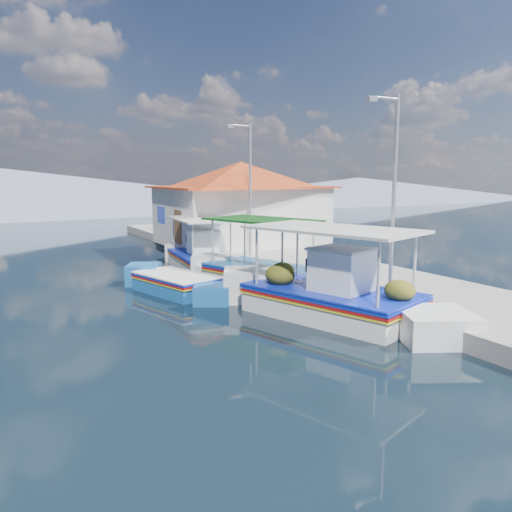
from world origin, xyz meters
TOP-DOWN VIEW (x-y plane):
  - ground at (0.00, 0.00)m, footprint 160.00×160.00m
  - quay at (5.90, 6.00)m, footprint 5.00×44.00m
  - bollards at (3.80, 5.25)m, footprint 0.20×17.20m
  - main_caique at (2.58, 2.38)m, footprint 4.36×8.55m
  - caique_green_canopy at (2.81, 6.88)m, footprint 3.79×7.28m
  - caique_blue_hull at (-0.36, 7.54)m, footprint 2.69×5.53m
  - caique_far at (2.24, 11.37)m, footprint 2.66×7.22m
  - harbor_building at (6.20, 15.00)m, footprint 10.49×10.49m
  - lamp_post_near at (4.51, 2.00)m, footprint 1.21×0.14m
  - lamp_post_far at (4.51, 11.00)m, footprint 1.21×0.14m
  - mountain_ridge at (6.54, 56.00)m, footprint 171.40×96.00m

SIDE VIEW (x-z plane):
  - ground at x=0.00m, z-range 0.00..0.00m
  - quay at x=5.90m, z-range 0.00..0.50m
  - caique_blue_hull at x=-0.36m, z-range -0.23..0.79m
  - caique_green_canopy at x=2.81m, z-range -1.00..1.86m
  - caique_far at x=2.24m, z-range -0.80..1.74m
  - main_caique at x=2.58m, z-range -0.91..2.04m
  - bollards at x=3.80m, z-range 0.50..0.80m
  - mountain_ridge at x=6.54m, z-range -0.71..4.79m
  - harbor_building at x=6.20m, z-range 0.58..4.98m
  - lamp_post_near at x=4.51m, z-range 0.85..6.85m
  - lamp_post_far at x=4.51m, z-range 0.85..6.85m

